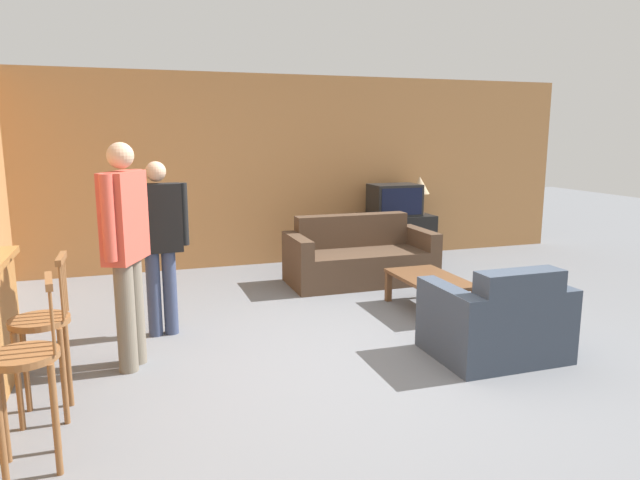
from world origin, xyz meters
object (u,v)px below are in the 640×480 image
tv (395,200)px  book_on_table (430,281)px  armchair_near (497,322)px  person_by_counter (126,244)px  coffee_table (430,282)px  table_lamp (420,186)px  bar_chair_mid (43,334)px  couch_far (359,258)px  person_by_window (159,239)px  bar_chair_near (28,371)px  tv_unit (393,238)px

tv → book_on_table: size_ratio=3.88×
armchair_near → tv: tv is taller
book_on_table → armchair_near: bearing=-89.2°
book_on_table → person_by_counter: bearing=-172.8°
coffee_table → book_on_table: 0.22m
armchair_near → table_lamp: bearing=71.9°
book_on_table → table_lamp: size_ratio=0.32×
bar_chair_mid → person_by_counter: bearing=52.8°
bar_chair_mid → armchair_near: (3.36, -0.04, -0.27)m
person_by_counter → table_lamp: bearing=35.2°
couch_far → person_by_counter: (-2.69, -1.89, 0.70)m
bar_chair_mid → person_by_window: person_by_window is taller
tv → book_on_table: 2.63m
coffee_table → book_on_table: size_ratio=5.60×
table_lamp → tv: bearing=-179.6°
bar_chair_near → book_on_table: bearing=26.1°
person_by_window → tv: bearing=32.6°
table_lamp → coffee_table: bearing=-115.3°
couch_far → person_by_counter: size_ratio=1.01×
book_on_table → person_by_counter: (-2.82, -0.35, 0.62)m
bar_chair_near → bar_chair_mid: 0.60m
tv_unit → bar_chair_mid: bearing=-139.7°
couch_far → person_by_window: person_by_window is taller
bar_chair_near → tv_unit: size_ratio=0.95×
tv_unit → person_by_window: bearing=-147.4°
armchair_near → person_by_counter: size_ratio=0.58×
person_by_counter → couch_far: bearing=35.0°
person_by_counter → tv: bearing=38.0°
couch_far → bar_chair_mid: bearing=-141.3°
tv → book_on_table: bearing=-107.6°
coffee_table → person_by_window: (-2.65, 0.14, 0.58)m
tv → person_by_counter: size_ratio=0.39×
person_by_counter → coffee_table: bearing=10.5°
coffee_table → table_lamp: 2.63m
armchair_near → person_by_window: bearing=151.3°
bar_chair_near → armchair_near: size_ratio=1.05×
armchair_near → tv_unit: bearing=77.8°
tv → person_by_counter: person_by_counter is taller
coffee_table → bar_chair_near: bearing=-152.0°
armchair_near → tv: 3.66m
bar_chair_mid → tv_unit: (4.12, 3.50, -0.23)m
bar_chair_mid → table_lamp: (4.52, 3.50, 0.50)m
book_on_table → table_lamp: table_lamp is taller
couch_far → book_on_table: 1.54m
tv_unit → book_on_table: bearing=-107.6°
bar_chair_near → bar_chair_mid: size_ratio=1.00×
tv → bar_chair_near: bearing=-135.2°
bar_chair_mid → person_by_window: size_ratio=0.68×
tv_unit → person_by_counter: bearing=-142.0°
bar_chair_mid → bar_chair_near: bearing=-90.0°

